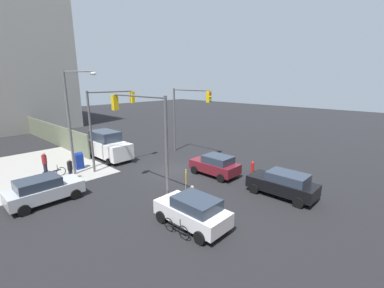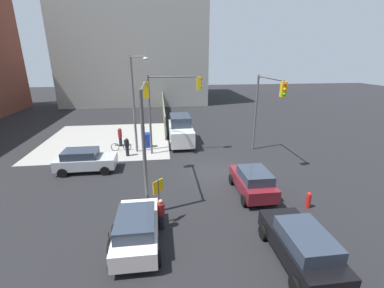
{
  "view_description": "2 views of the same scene",
  "coord_description": "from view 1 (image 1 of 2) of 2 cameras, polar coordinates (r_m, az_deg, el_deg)",
  "views": [
    {
      "loc": [
        -14.88,
        13.52,
        7.27
      ],
      "look_at": [
        -1.95,
        -0.29,
        2.58
      ],
      "focal_mm": 24.0,
      "sensor_mm": 36.0,
      "label": 1
    },
    {
      "loc": [
        -16.37,
        3.65,
        7.88
      ],
      "look_at": [
        -0.24,
        1.62,
        2.34
      ],
      "focal_mm": 24.0,
      "sensor_mm": 36.0,
      "label": 2
    }
  ],
  "objects": [
    {
      "name": "pedestrian_walking_north",
      "position": [
        23.4,
        -29.91,
        -3.65
      ],
      "size": [
        0.36,
        0.36,
        1.82
      ],
      "rotation": [
        0.0,
        0.0,
        3.01
      ],
      "color": "maroon",
      "rests_on": "ground"
    },
    {
      "name": "fire_hydrant",
      "position": [
        21.39,
        13.29,
        -4.95
      ],
      "size": [
        0.26,
        0.26,
        0.94
      ],
      "color": "red",
      "rests_on": "ground"
    },
    {
      "name": "pedestrian_crossing",
      "position": [
        14.78,
        0.05,
        -11.96
      ],
      "size": [
        0.36,
        0.36,
        1.58
      ],
      "rotation": [
        0.0,
        0.0,
        1.05
      ],
      "color": "maroon",
      "rests_on": "ground"
    },
    {
      "name": "mailbox_blue",
      "position": [
        23.65,
        -23.9,
        -3.27
      ],
      "size": [
        0.56,
        0.64,
        1.43
      ],
      "color": "navy",
      "rests_on": "ground"
    },
    {
      "name": "sidewalk_corner",
      "position": [
        25.37,
        -34.6,
        -5.26
      ],
      "size": [
        12.0,
        12.0,
        0.01
      ],
      "primitive_type": "cube",
      "color": "#9E9B93",
      "rests_on": "ground"
    },
    {
      "name": "warning_sign_two_way",
      "position": [
        14.64,
        -1.35,
        -8.7
      ],
      "size": [
        0.48,
        0.48,
        2.4
      ],
      "color": "#4C4C4C",
      "rests_on": "ground"
    },
    {
      "name": "coupe_silver",
      "position": [
        18.15,
        -30.12,
        -8.78
      ],
      "size": [
        2.02,
        4.15,
        1.62
      ],
      "color": "#B7BABF",
      "rests_on": "ground"
    },
    {
      "name": "bicycle_at_crosswalk",
      "position": [
        13.03,
        -3.52,
        -18.2
      ],
      "size": [
        1.75,
        0.05,
        0.97
      ],
      "color": "black",
      "rests_on": "ground"
    },
    {
      "name": "pedestrian_waiting",
      "position": [
        21.32,
        -25.46,
        -5.03
      ],
      "size": [
        0.36,
        0.36,
        1.62
      ],
      "rotation": [
        0.0,
        0.0,
        4.54
      ],
      "color": "black",
      "rests_on": "ground"
    },
    {
      "name": "ground_plane",
      "position": [
        21.38,
        -4.38,
        -5.99
      ],
      "size": [
        120.0,
        120.0,
        0.0
      ],
      "primitive_type": "plane",
      "color": "black"
    },
    {
      "name": "traffic_signal_se_corner",
      "position": [
        25.28,
        -1.09,
        7.86
      ],
      "size": [
        4.93,
        0.36,
        6.5
      ],
      "color": "#59595B",
      "rests_on": "ground"
    },
    {
      "name": "hatchback_black",
      "position": [
        17.62,
        19.62,
        -8.31
      ],
      "size": [
        4.27,
        2.02,
        1.62
      ],
      "color": "black",
      "rests_on": "ground"
    },
    {
      "name": "van_white_delivery",
      "position": [
        25.61,
        -18.27,
        -0.31
      ],
      "size": [
        5.4,
        2.32,
        2.62
      ],
      "color": "white",
      "rests_on": "ground"
    },
    {
      "name": "traffic_signal_ne_corner",
      "position": [
        22.28,
        -18.07,
        6.27
      ],
      "size": [
        0.36,
        4.38,
        6.5
      ],
      "color": "#59595B",
      "rests_on": "ground"
    },
    {
      "name": "bicycle_leaning_on_fence",
      "position": [
        22.53,
        -28.31,
        -5.7
      ],
      "size": [
        0.05,
        1.75,
        0.97
      ],
      "color": "black",
      "rests_on": "ground"
    },
    {
      "name": "traffic_signal_nw_corner",
      "position": [
        15.6,
        -10.83,
        3.93
      ],
      "size": [
        5.43,
        0.36,
        6.5
      ],
      "color": "#59595B",
      "rests_on": "ground"
    },
    {
      "name": "sedan_maroon",
      "position": [
        20.24,
        5.22,
        -4.64
      ],
      "size": [
        3.86,
        2.02,
        1.62
      ],
      "color": "maroon",
      "rests_on": "ground"
    },
    {
      "name": "street_lamp_corner",
      "position": [
        21.45,
        -25.01,
        5.75
      ],
      "size": [
        2.42,
        1.54,
        8.0
      ],
      "color": "slate",
      "rests_on": "ground"
    },
    {
      "name": "construction_fence",
      "position": [
        34.72,
        -28.84,
        2.12
      ],
      "size": [
        19.41,
        0.12,
        2.4
      ],
      "primitive_type": "cube",
      "color": "slate",
      "rests_on": "ground"
    },
    {
      "name": "hatchback_white",
      "position": [
        13.45,
        0.19,
        -14.62
      ],
      "size": [
        3.97,
        2.02,
        1.62
      ],
      "color": "white",
      "rests_on": "ground"
    }
  ]
}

